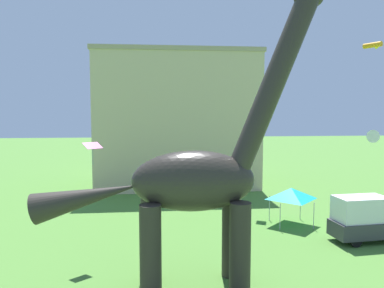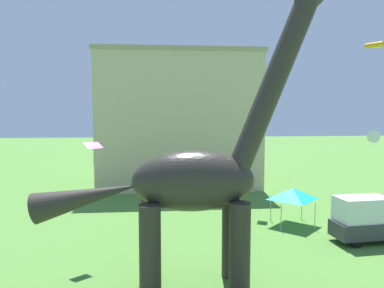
% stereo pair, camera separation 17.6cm
% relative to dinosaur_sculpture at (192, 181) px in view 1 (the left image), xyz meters
% --- Properties ---
extents(dinosaur_sculpture, '(14.80, 3.14, 15.47)m').
position_rel_dinosaur_sculpture_xyz_m(dinosaur_sculpture, '(0.00, 0.00, 0.00)').
color(dinosaur_sculpture, '#2D2823').
rests_on(dinosaur_sculpture, ground_plane).
extents(parked_box_truck, '(5.76, 2.59, 3.20)m').
position_rel_dinosaur_sculpture_xyz_m(parked_box_truck, '(13.15, 5.53, -3.95)').
color(parked_box_truck, '#38383D').
rests_on(parked_box_truck, ground_plane).
extents(festival_canopy_tent, '(3.15, 3.15, 3.00)m').
position_rel_dinosaur_sculpture_xyz_m(festival_canopy_tent, '(9.05, 9.92, -3.05)').
color(festival_canopy_tent, '#B2B2B7').
rests_on(festival_canopy_tent, ground_plane).
extents(kite_high_right, '(1.28, 1.22, 1.39)m').
position_rel_dinosaur_sculpture_xyz_m(kite_high_right, '(-5.73, 4.68, 1.44)').
color(kite_high_right, pink).
extents(kite_far_right, '(1.70, 1.67, 0.48)m').
position_rel_dinosaur_sculpture_xyz_m(kite_far_right, '(17.66, 13.36, 9.43)').
color(kite_far_right, orange).
extents(kite_drifting, '(1.09, 1.28, 1.42)m').
position_rel_dinosaur_sculpture_xyz_m(kite_drifting, '(7.16, 14.79, 3.74)').
color(kite_drifting, orange).
extents(background_building_block, '(19.45, 10.07, 16.28)m').
position_rel_dinosaur_sculpture_xyz_m(background_building_block, '(0.86, 27.41, 2.56)').
color(background_building_block, '#CCB78E').
rests_on(background_building_block, ground_plane).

